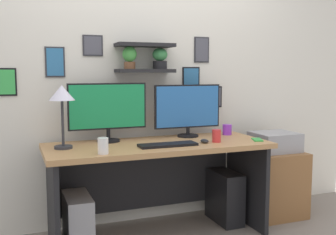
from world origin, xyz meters
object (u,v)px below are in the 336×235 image
at_px(desk, 156,168).
at_px(pen_cup, 217,136).
at_px(monitor_right, 188,109).
at_px(keyboard, 168,145).
at_px(water_cup, 103,146).
at_px(computer_mouse, 205,141).
at_px(desk_lamp, 62,98).
at_px(monitor_left, 108,109).
at_px(drawer_cabinet, 273,182).
at_px(coffee_mug, 227,130).
at_px(printer, 275,142).
at_px(computer_tower_right, 224,196).
at_px(cell_phone, 257,140).
at_px(computer_tower_left, 78,223).

relative_size(desk, pen_cup, 17.25).
relative_size(monitor_right, keyboard, 1.34).
bearing_deg(water_cup, computer_mouse, 9.14).
bearing_deg(monitor_right, desk_lamp, -170.75).
bearing_deg(monitor_left, water_cup, -106.80).
relative_size(water_cup, drawer_cabinet, 0.19).
height_order(keyboard, coffee_mug, coffee_mug).
bearing_deg(computer_mouse, printer, 15.22).
bearing_deg(computer_tower_right, desk_lamp, -177.74).
xyz_separation_m(cell_phone, printer, (0.36, 0.26, -0.08)).
xyz_separation_m(printer, computer_tower_left, (-1.79, -0.12, -0.47)).
xyz_separation_m(water_cup, drawer_cabinet, (1.64, 0.36, -0.51)).
relative_size(monitor_right, computer_tower_right, 1.34).
bearing_deg(monitor_right, pen_cup, -73.27).
relative_size(desk_lamp, printer, 1.20).
xyz_separation_m(cell_phone, pen_cup, (-0.35, 0.04, 0.05)).
bearing_deg(computer_mouse, drawer_cabinet, 15.22).
height_order(drawer_cabinet, printer, printer).
xyz_separation_m(desk, keyboard, (0.03, -0.19, 0.22)).
xyz_separation_m(computer_mouse, printer, (0.82, 0.22, -0.09)).
distance_m(desk_lamp, computer_tower_right, 1.63).
distance_m(keyboard, coffee_mug, 0.76).
xyz_separation_m(desk_lamp, water_cup, (0.23, -0.30, -0.31)).
distance_m(monitor_left, pen_cup, 0.88).
distance_m(monitor_right, pen_cup, 0.40).
relative_size(pen_cup, computer_tower_left, 0.24).
height_order(desk, computer_tower_right, desk).
bearing_deg(monitor_right, cell_phone, -39.93).
bearing_deg(desk_lamp, computer_tower_right, 2.26).
bearing_deg(computer_tower_left, water_cup, -57.71).
relative_size(cell_phone, drawer_cabinet, 0.24).
distance_m(monitor_right, keyboard, 0.53).
bearing_deg(keyboard, cell_phone, -1.53).
height_order(desk, monitor_right, monitor_right).
bearing_deg(monitor_left, printer, -4.29).
relative_size(computer_mouse, drawer_cabinet, 0.15).
height_order(keyboard, cell_phone, keyboard).
height_order(keyboard, pen_cup, pen_cup).
distance_m(computer_mouse, computer_tower_right, 0.66).
xyz_separation_m(desk, water_cup, (-0.49, -0.31, 0.26)).
xyz_separation_m(coffee_mug, drawer_cabinet, (0.45, -0.08, -0.50)).
height_order(desk_lamp, computer_tower_right, desk_lamp).
relative_size(cell_phone, coffee_mug, 1.56).
relative_size(monitor_left, computer_mouse, 6.91).
bearing_deg(pen_cup, monitor_right, 106.73).
relative_size(monitor_right, desk_lamp, 1.30).
bearing_deg(cell_phone, computer_tower_left, -164.12).
bearing_deg(monitor_left, desk, -25.10).
distance_m(desk_lamp, computer_tower_left, 0.91).
bearing_deg(coffee_mug, desk_lamp, -174.44).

